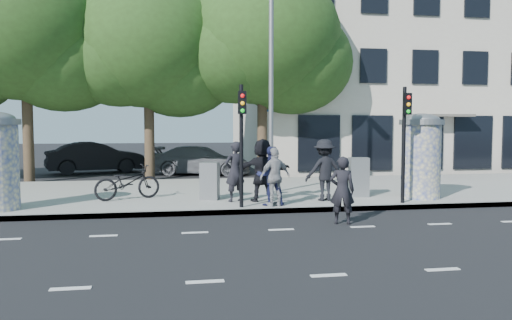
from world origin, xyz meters
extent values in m
plane|color=black|center=(0.00, 0.00, 0.00)|extent=(120.00, 120.00, 0.00)
cube|color=gray|center=(0.00, 7.50, 0.07)|extent=(40.00, 8.00, 0.15)
cube|color=slate|center=(0.00, 3.55, 0.07)|extent=(40.00, 0.10, 0.16)
cube|color=silver|center=(0.00, -2.20, 0.00)|extent=(32.00, 0.12, 0.01)
cube|color=silver|center=(0.00, 1.40, 0.00)|extent=(32.00, 0.12, 0.01)
cylinder|color=beige|center=(5.20, 4.70, 1.30)|extent=(1.20, 1.20, 2.30)
cylinder|color=slate|center=(5.20, 4.70, 2.53)|extent=(1.36, 1.36, 0.16)
ellipsoid|color=slate|center=(5.20, 4.70, 2.61)|extent=(1.10, 1.10, 0.38)
cylinder|color=black|center=(-0.60, 3.85, 1.85)|extent=(0.11, 0.11, 3.40)
cube|color=black|center=(-0.60, 3.67, 3.05)|extent=(0.22, 0.14, 0.62)
cylinder|color=black|center=(4.20, 3.85, 1.85)|extent=(0.11, 0.11, 3.40)
cube|color=black|center=(4.20, 3.67, 3.05)|extent=(0.22, 0.14, 0.62)
cylinder|color=slate|center=(0.80, 6.70, 4.15)|extent=(0.16, 0.16, 8.00)
cylinder|color=#38281C|center=(-8.50, 12.50, 2.36)|extent=(0.44, 0.44, 4.73)
ellipsoid|color=#254017|center=(-8.50, 12.50, 6.51)|extent=(7.20, 7.20, 6.12)
cylinder|color=#38281C|center=(-3.50, 12.70, 2.21)|extent=(0.44, 0.44, 4.41)
ellipsoid|color=#254017|center=(-3.50, 12.70, 6.08)|extent=(6.80, 6.80, 5.78)
cylinder|color=#38281C|center=(1.50, 12.30, 2.29)|extent=(0.44, 0.44, 4.59)
ellipsoid|color=#254017|center=(1.50, 12.30, 6.32)|extent=(7.00, 7.00, 5.95)
cube|color=#C0B2A1|center=(12.00, 20.00, 6.00)|extent=(20.00, 15.00, 12.00)
cube|color=black|center=(12.00, 12.45, 1.60)|extent=(18.00, 0.10, 2.60)
cube|color=#59544C|center=(10.00, 12.10, 2.90)|extent=(3.20, 0.90, 0.12)
cube|color=#194C8C|center=(2.50, 12.45, 3.20)|extent=(1.60, 0.06, 0.30)
imported|color=black|center=(-0.65, 4.92, 1.05)|extent=(0.77, 0.65, 1.80)
imported|color=#1F234E|center=(0.26, 4.02, 0.99)|extent=(0.88, 0.72, 1.68)
imported|color=black|center=(2.05, 4.66, 1.08)|extent=(1.29, 0.86, 1.86)
imported|color=#949597|center=(0.35, 3.85, 0.98)|extent=(1.11, 0.87, 1.66)
imported|color=black|center=(0.17, 4.84, 1.09)|extent=(1.76, 0.66, 1.88)
imported|color=black|center=(1.63, 1.83, 0.84)|extent=(0.70, 0.56, 1.67)
imported|color=black|center=(-3.87, 5.85, 0.68)|extent=(1.44, 2.15, 1.07)
cube|color=slate|center=(-1.37, 5.43, 0.72)|extent=(0.65, 0.55, 1.15)
cube|color=gray|center=(3.40, 5.31, 0.77)|extent=(0.65, 0.51, 1.25)
imported|color=black|center=(-6.37, 16.51, 0.79)|extent=(3.01, 5.09, 1.59)
imported|color=slate|center=(-1.11, 14.76, 0.70)|extent=(3.30, 5.20, 1.40)
camera|label=1|loc=(-2.46, -9.83, 2.44)|focal=35.00mm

